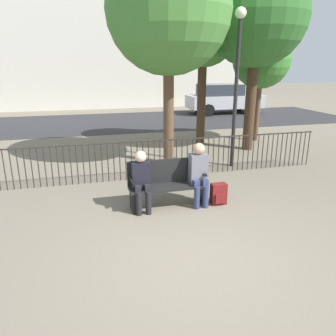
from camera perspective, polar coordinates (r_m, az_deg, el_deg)
ground_plane at (r=4.98m, az=5.46°, el=-15.05°), size 80.00×80.00×0.00m
park_bench at (r=6.38m, az=-0.18°, el=-2.48°), size 1.51×0.45×0.92m
seated_person_0 at (r=6.10m, az=-4.66°, el=-1.77°), size 0.34×0.39×1.17m
seated_person_1 at (r=6.37m, az=5.39°, el=-0.51°), size 0.34×0.39×1.25m
backpack at (r=6.61m, az=8.81°, el=-4.52°), size 0.31×0.21×0.43m
fence_railing at (r=7.93m, az=-3.36°, el=2.09°), size 9.01×0.03×0.95m
tree_0 at (r=10.92m, az=15.22°, el=24.17°), size 3.01×3.01×5.56m
tree_1 at (r=11.41m, az=6.19°, el=22.49°), size 2.29×2.29×4.85m
tree_2 at (r=9.00m, az=0.10°, el=25.65°), size 3.17×3.17×5.54m
tree_3 at (r=12.27m, az=15.98°, el=17.66°), size 1.98×1.98×3.83m
lamp_post at (r=8.82m, az=11.99°, el=16.84°), size 0.28×0.28×4.00m
street_surface at (r=16.21m, az=-9.24°, el=7.92°), size 24.00×6.00×0.01m
parked_car_0 at (r=19.12m, az=9.61°, el=11.90°), size 4.20×1.94×1.62m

